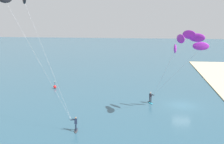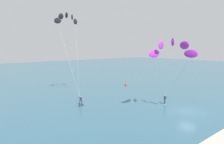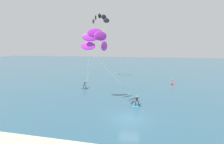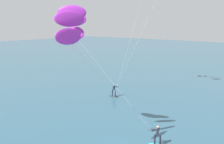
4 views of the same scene
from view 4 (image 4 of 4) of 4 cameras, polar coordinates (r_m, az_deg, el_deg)
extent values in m
ellipsoid|color=#333338|center=(35.13, 0.40, -5.35)|extent=(1.54, 0.62, 0.08)
cube|color=black|center=(34.92, 0.99, -5.37)|extent=(0.33, 0.33, 0.02)
cylinder|color=#192338|center=(35.11, 0.09, -4.63)|extent=(0.14, 0.14, 0.78)
cylinder|color=#192338|center=(34.91, 0.72, -4.73)|extent=(0.14, 0.14, 0.78)
cube|color=#192338|center=(34.83, 0.40, -3.59)|extent=(0.37, 0.35, 0.63)
sphere|color=#9E7051|center=(34.73, 0.40, -2.91)|extent=(0.20, 0.20, 0.20)
cylinder|color=black|center=(35.13, 1.10, -3.21)|extent=(0.14, 0.55, 0.03)
cylinder|color=#192338|center=(35.04, 0.64, -3.19)|extent=(0.20, 0.61, 0.15)
cylinder|color=#192338|center=(34.87, 0.87, -3.26)|extent=(0.40, 0.55, 0.15)
cylinder|color=#B2B2B7|center=(35.67, 6.08, 7.66)|extent=(2.98, 6.05, 13.17)
cylinder|color=#B2B2B7|center=(36.91, 4.19, 7.80)|extent=(0.42, 6.72, 13.17)
ellipsoid|color=#23ADD1|center=(22.33, 9.94, -15.45)|extent=(1.51, 0.95, 0.08)
cylinder|color=black|center=(22.16, 9.40, -14.41)|extent=(0.14, 0.14, 0.78)
cylinder|color=black|center=(22.12, 10.57, -14.49)|extent=(0.14, 0.14, 0.78)
cube|color=black|center=(21.85, 10.04, -12.82)|extent=(0.42, 0.41, 0.63)
sphere|color=tan|center=(21.69, 10.08, -11.80)|extent=(0.20, 0.20, 0.20)
cylinder|color=black|center=(21.69, 8.60, -12.53)|extent=(0.43, 0.39, 0.03)
cylinder|color=black|center=(21.63, 9.39, -12.54)|extent=(0.34, 0.58, 0.15)
cylinder|color=black|center=(21.83, 9.28, -12.31)|extent=(0.60, 0.29, 0.15)
ellipsoid|color=purple|center=(22.07, -8.00, 8.46)|extent=(2.13, 0.42, 1.10)
ellipsoid|color=purple|center=(21.16, -8.33, 11.45)|extent=(2.10, 1.01, 1.10)
ellipsoid|color=purple|center=(19.65, -8.84, 12.77)|extent=(1.78, 1.66, 1.10)
ellipsoid|color=purple|center=(18.12, -9.35, 11.52)|extent=(1.19, 2.05, 1.10)
ellipsoid|color=purple|center=(17.25, -9.59, 7.74)|extent=(0.42, 2.13, 1.10)
cylinder|color=#B2B2B7|center=(21.32, 0.17, -2.35)|extent=(6.18, 2.33, 7.39)
cylinder|color=#B2B2B7|center=(18.97, 0.48, -4.04)|extent=(2.92, 5.93, 7.39)
camera|label=1|loc=(54.94, -31.36, 12.69)|focal=46.36mm
camera|label=2|loc=(39.08, -55.24, 6.31)|focal=32.82mm
camera|label=3|loc=(11.18, -94.35, -5.46)|focal=28.18mm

